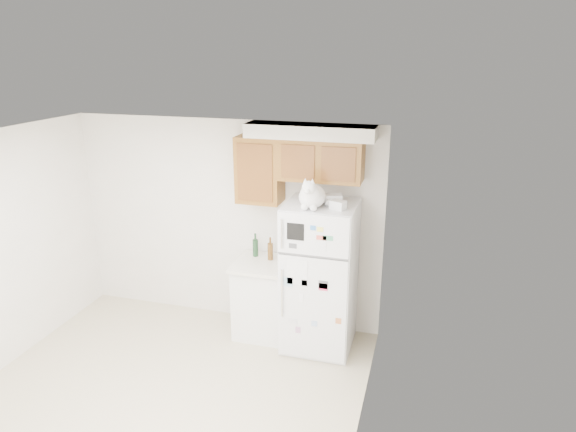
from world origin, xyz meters
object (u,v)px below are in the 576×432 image
at_px(base_counter, 263,298).
at_px(bottle_amber, 270,249).
at_px(storage_box_front, 338,205).
at_px(bottle_green, 255,245).
at_px(cat, 312,196).
at_px(refrigerator, 320,277).
at_px(storage_box_back, 333,199).

relative_size(base_counter, bottle_amber, 3.36).
bearing_deg(storage_box_front, bottle_green, -177.99).
xyz_separation_m(cat, storage_box_front, (0.27, 0.03, -0.09)).
distance_m(base_counter, cat, 1.52).
distance_m(base_counter, storage_box_front, 1.58).
bearing_deg(bottle_green, bottle_amber, -15.10).
bearing_deg(cat, base_counter, 159.20).
height_order(refrigerator, cat, cat).
distance_m(storage_box_back, storage_box_front, 0.20).
distance_m(refrigerator, base_counter, 0.79).
xyz_separation_m(refrigerator, storage_box_back, (0.12, 0.04, 0.90)).
relative_size(refrigerator, bottle_green, 6.04).
relative_size(refrigerator, storage_box_back, 9.44).
height_order(cat, bottle_amber, cat).
relative_size(refrigerator, storage_box_front, 11.33).
height_order(storage_box_back, bottle_amber, storage_box_back).
bearing_deg(bottle_green, refrigerator, -14.96).
height_order(base_counter, bottle_green, bottle_green).
relative_size(refrigerator, base_counter, 1.85).
bearing_deg(refrigerator, storage_box_back, 19.88).
relative_size(storage_box_back, storage_box_front, 1.20).
relative_size(base_counter, cat, 1.86).
bearing_deg(bottle_amber, storage_box_back, -9.40).
bearing_deg(bottle_amber, bottle_green, 164.90).
bearing_deg(base_counter, storage_box_front, -13.09).
xyz_separation_m(cat, bottle_green, (-0.76, 0.38, -0.77)).
height_order(refrigerator, base_counter, refrigerator).
xyz_separation_m(refrigerator, storage_box_front, (0.20, -0.13, 0.89)).
bearing_deg(base_counter, bottle_green, 133.18).
xyz_separation_m(refrigerator, cat, (-0.07, -0.16, 0.98)).
xyz_separation_m(bottle_green, bottle_amber, (0.20, -0.05, -0.00)).
height_order(storage_box_back, bottle_green, storage_box_back).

